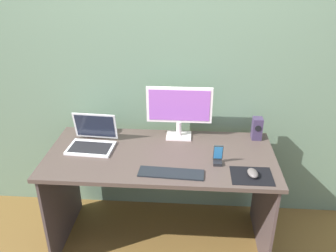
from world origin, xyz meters
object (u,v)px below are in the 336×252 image
(fishbowl, at_px, (95,125))
(speaker_right, at_px, (257,128))
(laptop, at_px, (92,140))
(mouse, at_px, (253,173))
(keyboard_external, at_px, (171,173))
(monitor, at_px, (179,109))
(phone_in_dock, at_px, (218,157))

(fishbowl, bearing_deg, speaker_right, 0.71)
(laptop, distance_m, mouse, 1.10)
(speaker_right, height_order, keyboard_external, speaker_right)
(laptop, height_order, mouse, laptop)
(monitor, xyz_separation_m, fishbowl, (-0.62, -0.00, -0.15))
(fishbowl, bearing_deg, keyboard_external, -39.39)
(fishbowl, xyz_separation_m, keyboard_external, (0.59, -0.49, -0.07))
(laptop, bearing_deg, phone_in_dock, -11.32)
(mouse, height_order, phone_in_dock, phone_in_dock)
(monitor, distance_m, speaker_right, 0.58)
(laptop, height_order, fishbowl, laptop)
(speaker_right, relative_size, phone_in_dock, 1.18)
(monitor, relative_size, laptop, 1.44)
(fishbowl, height_order, phone_in_dock, fishbowl)
(keyboard_external, bearing_deg, mouse, 4.31)
(monitor, height_order, keyboard_external, monitor)
(fishbowl, distance_m, keyboard_external, 0.77)
(keyboard_external, bearing_deg, fishbowl, 143.63)
(speaker_right, relative_size, fishbowl, 1.07)
(monitor, relative_size, phone_in_dock, 3.37)
(speaker_right, bearing_deg, phone_in_dock, -129.22)
(monitor, height_order, fishbowl, monitor)
(speaker_right, relative_size, laptop, 0.50)
(laptop, bearing_deg, mouse, -15.62)
(keyboard_external, bearing_deg, laptop, 154.56)
(keyboard_external, bearing_deg, monitor, 89.91)
(mouse, bearing_deg, fishbowl, 146.77)
(monitor, bearing_deg, speaker_right, 1.10)
(monitor, xyz_separation_m, laptop, (-0.59, -0.18, -0.17))
(fishbowl, bearing_deg, laptop, -81.93)
(keyboard_external, height_order, mouse, mouse)
(fishbowl, bearing_deg, phone_in_dock, -21.68)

